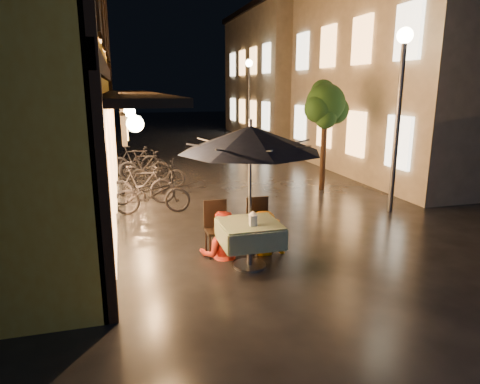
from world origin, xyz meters
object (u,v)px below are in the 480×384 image
object	(u,v)px
person_yellow	(264,212)
bicycle_0	(152,194)
cafe_table	(250,233)
person_orange	(221,212)
table_lantern	(253,217)
patio_umbrella	(250,139)
streetlamp_near	(400,88)

from	to	relation	value
person_yellow	bicycle_0	world-z (taller)	person_yellow
cafe_table	person_orange	bearing A→B (deg)	120.89
person_yellow	bicycle_0	xyz separation A→B (m)	(-1.76, 3.07, -0.29)
table_lantern	person_yellow	world-z (taller)	person_yellow
patio_umbrella	bicycle_0	size ratio (longest dim) A/B	1.37
table_lantern	bicycle_0	bearing A→B (deg)	109.36
table_lantern	streetlamp_near	bearing A→B (deg)	29.65
patio_umbrella	person_yellow	world-z (taller)	patio_umbrella
person_orange	person_yellow	xyz separation A→B (m)	(0.78, -0.05, -0.05)
person_orange	streetlamp_near	bearing A→B (deg)	-150.93
streetlamp_near	table_lantern	world-z (taller)	streetlamp_near
patio_umbrella	table_lantern	xyz separation A→B (m)	(0.00, -0.18, -1.23)
streetlamp_near	person_yellow	xyz separation A→B (m)	(-3.81, -1.70, -2.16)
patio_umbrella	bicycle_0	world-z (taller)	patio_umbrella
streetlamp_near	cafe_table	size ratio (longest dim) A/B	4.27
patio_umbrella	table_lantern	bearing A→B (deg)	-90.00
cafe_table	patio_umbrella	bearing A→B (deg)	32.01
cafe_table	streetlamp_near	bearing A→B (deg)	27.76
streetlamp_near	table_lantern	xyz separation A→B (m)	(-4.25, -2.42, -2.00)
streetlamp_near	patio_umbrella	xyz separation A→B (m)	(-4.25, -2.23, -0.77)
cafe_table	bicycle_0	world-z (taller)	bicycle_0
bicycle_0	cafe_table	bearing A→B (deg)	-154.66
patio_umbrella	person_yellow	distance (m)	1.55
patio_umbrella	person_orange	world-z (taller)	patio_umbrella
table_lantern	person_yellow	xyz separation A→B (m)	(0.43, 0.72, -0.16)
cafe_table	person_yellow	xyz separation A→B (m)	(0.43, 0.53, 0.17)
person_yellow	patio_umbrella	bearing A→B (deg)	64.00
bicycle_0	patio_umbrella	bearing A→B (deg)	-154.66
cafe_table	person_yellow	bearing A→B (deg)	50.99
streetlamp_near	table_lantern	distance (m)	5.28
cafe_table	bicycle_0	bearing A→B (deg)	110.26
person_orange	cafe_table	bearing A→B (deg)	130.24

